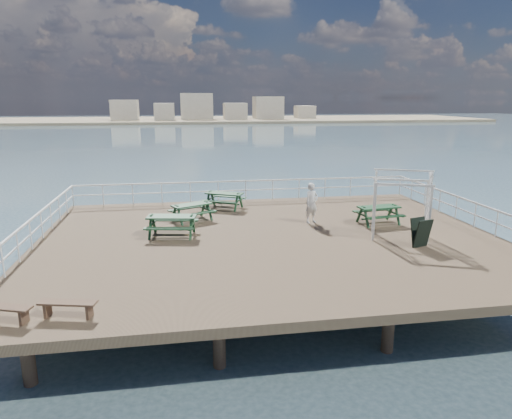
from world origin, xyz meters
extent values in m
cube|color=brown|center=(0.00, 0.00, -0.15)|extent=(18.00, 14.00, 0.30)
plane|color=#3B5663|center=(0.00, 40.00, -2.00)|extent=(300.00, 300.00, 0.00)
cube|color=tan|center=(15.00, 135.00, -1.60)|extent=(160.00, 40.00, 0.80)
cube|color=beige|center=(-20.00, 132.00, 1.80)|extent=(8.00, 8.00, 6.00)
cube|color=beige|center=(-8.00, 132.00, 1.30)|extent=(6.00, 8.00, 5.00)
cube|color=beige|center=(2.00, 132.00, 2.80)|extent=(10.00, 8.00, 8.00)
cube|color=beige|center=(14.00, 132.00, 1.30)|extent=(7.00, 8.00, 5.00)
cube|color=beige|center=(25.00, 132.00, 2.30)|extent=(9.00, 8.00, 7.00)
cube|color=beige|center=(38.00, 132.00, 0.80)|extent=(6.00, 8.00, 4.00)
cylinder|color=brown|center=(-7.50, -5.50, -1.35)|extent=(0.36, 0.36, 2.10)
cylinder|color=brown|center=(-7.50, 5.50, -1.35)|extent=(0.36, 0.36, 2.10)
cylinder|color=brown|center=(7.50, 5.50, -1.35)|extent=(0.36, 0.36, 2.10)
cube|color=silver|center=(0.00, 6.85, 1.05)|extent=(17.70, 0.07, 0.07)
cube|color=silver|center=(0.00, 6.85, 0.55)|extent=(17.70, 0.05, 0.05)
cylinder|color=silver|center=(-8.85, 6.85, 0.55)|extent=(0.05, 0.05, 1.10)
cube|color=silver|center=(-8.85, 0.00, 1.05)|extent=(0.07, 13.70, 0.07)
cube|color=silver|center=(-8.85, 0.00, 0.55)|extent=(0.05, 13.70, 0.05)
cube|color=silver|center=(8.85, 0.00, 1.05)|extent=(0.07, 13.70, 0.07)
cube|color=silver|center=(8.85, 0.00, 0.55)|extent=(0.05, 13.70, 0.05)
cube|color=#163E1D|center=(-2.97, 3.10, 0.73)|extent=(1.89, 1.40, 0.06)
cube|color=#163E1D|center=(-3.23, 3.63, 0.44)|extent=(1.69, 1.00, 0.05)
cube|color=#163E1D|center=(-2.71, 2.57, 0.44)|extent=(1.69, 1.00, 0.05)
cube|color=#163E1D|center=(-3.63, 2.77, 0.42)|extent=(0.70, 1.31, 0.06)
cube|color=#163E1D|center=(-2.31, 3.43, 0.42)|extent=(0.70, 1.31, 0.06)
cube|color=#163E1D|center=(-3.76, 3.04, 0.37)|extent=(0.30, 0.49, 0.86)
cube|color=#163E1D|center=(-3.50, 2.51, 0.37)|extent=(0.30, 0.49, 0.86)
cube|color=#163E1D|center=(-2.44, 3.69, 0.37)|extent=(0.30, 0.49, 0.86)
cube|color=#163E1D|center=(-2.18, 3.16, 0.37)|extent=(0.30, 0.49, 0.86)
cube|color=#163E1D|center=(-2.97, 3.10, 0.25)|extent=(1.44, 0.77, 0.06)
cube|color=#163E1D|center=(-1.32, 5.21, 0.75)|extent=(1.95, 1.50, 0.06)
cube|color=#163E1D|center=(-1.03, 5.74, 0.46)|extent=(1.73, 1.09, 0.05)
cube|color=#163E1D|center=(-1.61, 4.67, 0.46)|extent=(1.73, 1.09, 0.05)
cube|color=#163E1D|center=(-1.99, 5.57, 0.44)|extent=(0.77, 1.33, 0.06)
cube|color=#163E1D|center=(-0.65, 4.84, 0.44)|extent=(0.77, 1.33, 0.06)
cube|color=#163E1D|center=(-1.84, 5.84, 0.39)|extent=(0.32, 0.50, 0.89)
cube|color=#163E1D|center=(-2.13, 5.30, 0.39)|extent=(0.32, 0.50, 0.89)
cube|color=#163E1D|center=(-0.50, 5.11, 0.39)|extent=(0.32, 0.50, 0.89)
cube|color=#163E1D|center=(-0.79, 4.58, 0.39)|extent=(0.32, 0.50, 0.89)
cube|color=#163E1D|center=(-1.32, 5.21, 0.25)|extent=(1.47, 0.84, 0.06)
cube|color=#163E1D|center=(5.08, 1.25, 0.74)|extent=(1.88, 0.90, 0.06)
cube|color=#163E1D|center=(5.01, 1.85, 0.45)|extent=(1.82, 0.45, 0.05)
cube|color=#163E1D|center=(5.15, 0.65, 0.45)|extent=(1.82, 0.45, 0.05)
cube|color=#163E1D|center=(4.33, 1.16, 0.43)|extent=(0.24, 1.46, 0.06)
cube|color=#163E1D|center=(5.83, 1.33, 0.43)|extent=(0.24, 1.46, 0.06)
cube|color=#163E1D|center=(4.30, 1.46, 0.38)|extent=(0.14, 0.52, 0.88)
cube|color=#163E1D|center=(4.36, 0.86, 0.38)|extent=(0.14, 0.52, 0.88)
cube|color=#163E1D|center=(5.79, 1.63, 0.38)|extent=(0.14, 0.52, 0.88)
cube|color=#163E1D|center=(5.86, 1.03, 0.38)|extent=(0.14, 0.52, 0.88)
cube|color=#163E1D|center=(5.08, 1.25, 0.25)|extent=(1.61, 0.26, 0.06)
cube|color=#163E1D|center=(-3.82, 0.85, 0.79)|extent=(2.02, 1.07, 0.06)
cube|color=#163E1D|center=(-3.71, 1.48, 0.48)|extent=(1.93, 0.60, 0.05)
cube|color=#163E1D|center=(-3.93, 0.22, 0.48)|extent=(1.93, 0.60, 0.05)
cube|color=#163E1D|center=(-4.60, 0.99, 0.46)|extent=(0.36, 1.54, 0.06)
cube|color=#163E1D|center=(-3.03, 0.71, 0.46)|extent=(0.36, 1.54, 0.06)
cube|color=#163E1D|center=(-4.55, 1.31, 0.40)|extent=(0.18, 0.56, 0.93)
cube|color=#163E1D|center=(-4.66, 0.68, 0.40)|extent=(0.18, 0.56, 0.93)
cube|color=#163E1D|center=(-2.98, 1.03, 0.40)|extent=(0.18, 0.56, 0.93)
cube|color=#163E1D|center=(-3.09, 0.40, 0.40)|extent=(0.18, 0.56, 0.93)
cube|color=#163E1D|center=(-3.82, 0.85, 0.27)|extent=(1.69, 0.38, 0.06)
cube|color=brown|center=(-7.80, -5.80, 0.39)|extent=(1.48, 0.79, 0.05)
cube|color=brown|center=(-7.29, -5.98, 0.18)|extent=(0.17, 0.31, 0.36)
cube|color=brown|center=(-6.29, -5.80, 0.39)|extent=(1.49, 0.66, 0.05)
cube|color=brown|center=(-6.82, -5.68, 0.18)|extent=(0.14, 0.32, 0.36)
cube|color=brown|center=(-5.76, -5.92, 0.18)|extent=(0.14, 0.32, 0.36)
cube|color=silver|center=(3.87, -1.01, 1.09)|extent=(0.11, 0.11, 2.19)
cube|color=silver|center=(4.28, 0.00, 1.09)|extent=(0.11, 0.11, 2.19)
cube|color=silver|center=(5.72, -1.77, 1.09)|extent=(0.11, 0.11, 2.19)
cube|color=silver|center=(6.13, -0.75, 1.09)|extent=(0.11, 0.11, 2.19)
cube|color=silver|center=(4.79, -1.39, 2.22)|extent=(2.05, 0.90, 0.07)
cube|color=silver|center=(5.21, -0.37, 2.22)|extent=(2.05, 0.90, 0.07)
cube|color=silver|center=(5.00, -0.88, 2.69)|extent=(2.05, 0.89, 0.06)
cube|color=black|center=(5.28, -2.16, 0.53)|extent=(0.72, 0.45, 1.10)
cube|color=black|center=(5.22, -1.94, 0.53)|extent=(0.72, 0.45, 1.10)
imported|color=silver|center=(2.22, 1.87, 0.89)|extent=(0.76, 0.64, 1.77)
camera|label=1|loc=(-3.34, -16.94, 5.37)|focal=32.00mm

